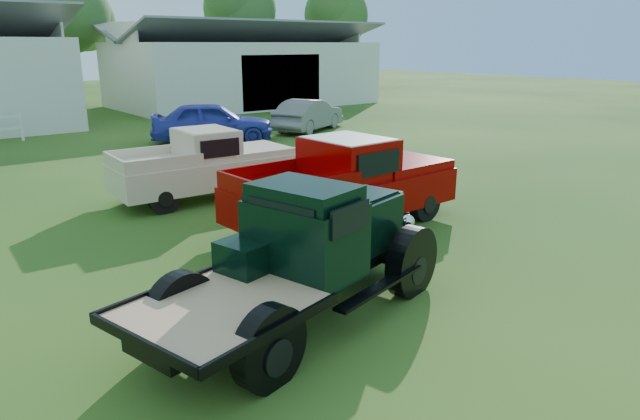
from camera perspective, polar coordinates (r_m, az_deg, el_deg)
ground at (r=9.61m, az=3.50°, el=-7.82°), size 120.00×120.00×0.00m
shed_right at (r=39.00m, az=-7.65°, el=14.21°), size 16.80×9.20×5.20m
tree_c at (r=41.01m, az=-23.63°, el=15.80°), size 5.40×5.40×9.00m
tree_d at (r=47.05m, az=-7.93°, el=17.46°), size 6.00×6.00×10.00m
tree_e at (r=50.01m, az=1.60°, el=17.24°), size 5.70×5.70×9.50m
vintage_flatbed at (r=8.19m, az=-1.98°, el=-4.48°), size 5.48×3.21×2.04m
red_pickup at (r=12.47m, az=2.45°, el=2.74°), size 5.57×2.31×2.00m
white_pickup at (r=15.22m, az=-11.53°, el=4.47°), size 4.92×2.09×1.78m
misc_car_blue at (r=24.03m, az=-10.71°, el=8.63°), size 5.26×3.97×1.67m
misc_car_grey at (r=26.89m, az=-1.14°, el=9.48°), size 4.67×3.34×1.46m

